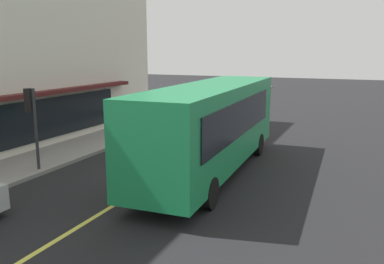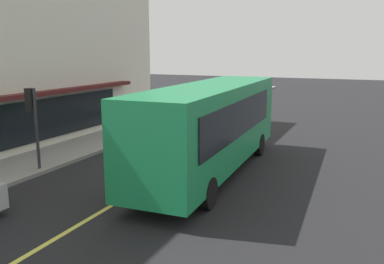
# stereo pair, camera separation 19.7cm
# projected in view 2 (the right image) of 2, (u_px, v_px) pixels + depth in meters

# --- Properties ---
(ground) EXTENTS (120.00, 120.00, 0.00)m
(ground) POSITION_uv_depth(u_px,v_px,m) (164.00, 174.00, 15.99)
(ground) COLOR black
(sidewalk) EXTENTS (80.00, 2.95, 0.15)m
(sidewalk) POSITION_uv_depth(u_px,v_px,m) (49.00, 157.00, 18.29)
(sidewalk) COLOR gray
(sidewalk) RESTS_ON ground
(lane_centre_stripe) EXTENTS (36.00, 0.16, 0.01)m
(lane_centre_stripe) POSITION_uv_depth(u_px,v_px,m) (164.00, 174.00, 15.99)
(lane_centre_stripe) COLOR #D8D14C
(lane_centre_stripe) RESTS_ON ground
(bus) EXTENTS (11.21, 2.90, 3.50)m
(bus) POSITION_uv_depth(u_px,v_px,m) (212.00, 124.00, 15.82)
(bus) COLOR #197F47
(bus) RESTS_ON ground
(traffic_light) EXTENTS (0.30, 0.52, 3.20)m
(traffic_light) POSITION_uv_depth(u_px,v_px,m) (32.00, 109.00, 15.90)
(traffic_light) COLOR #2D2D33
(traffic_light) RESTS_ON sidewalk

